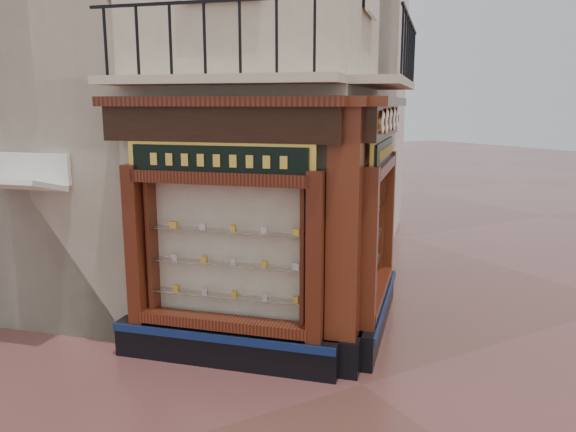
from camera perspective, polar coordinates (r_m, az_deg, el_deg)
ground at (r=8.30m, az=7.53°, el=-16.62°), size 80.00×80.00×0.00m
main_building at (r=12.95m, az=-9.49°, el=20.60°), size 11.31×11.31×12.00m
neighbour_left at (r=14.67m, az=-22.51°, el=16.84°), size 11.31×11.31×11.00m
neighbour_right at (r=16.11m, az=-3.99°, el=17.06°), size 11.31×11.31×11.00m
shopfront_left at (r=8.21m, az=-6.69°, el=-2.12°), size 2.86×2.86×3.98m
shopfront_right at (r=9.63m, az=8.90°, el=-0.19°), size 2.86×2.86×3.98m
corner_pilaster at (r=7.98m, az=5.72°, el=-2.72°), size 0.85×0.85×3.98m
balcony at (r=8.57m, az=2.12°, el=13.60°), size 5.94×2.97×1.03m
clock_a at (r=8.10m, az=9.48°, el=9.36°), size 0.27×0.27×0.33m
clock_b at (r=8.67m, az=9.89°, el=9.47°), size 0.30×0.30×0.38m
clock_c at (r=9.30m, az=10.28°, el=9.57°), size 0.30×0.30×0.38m
clock_d at (r=9.99m, az=10.65°, el=9.66°), size 0.32×0.32×0.41m
clock_e at (r=10.60m, az=10.94°, el=9.73°), size 0.31×0.31×0.38m
awning at (r=10.32m, az=-24.84°, el=-11.85°), size 1.57×1.57×0.29m
signboard_left at (r=7.96m, az=-7.08°, el=5.65°), size 2.03×2.03×0.54m
signboard_right at (r=9.47m, az=9.57°, el=6.46°), size 1.91×1.91×0.51m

